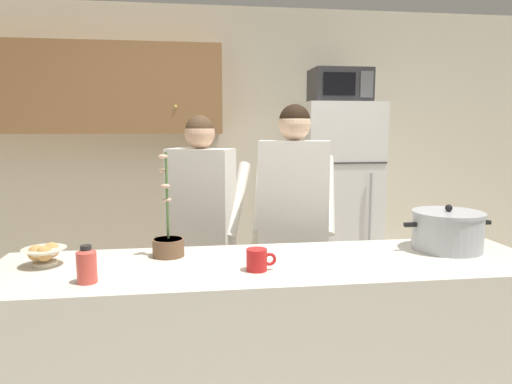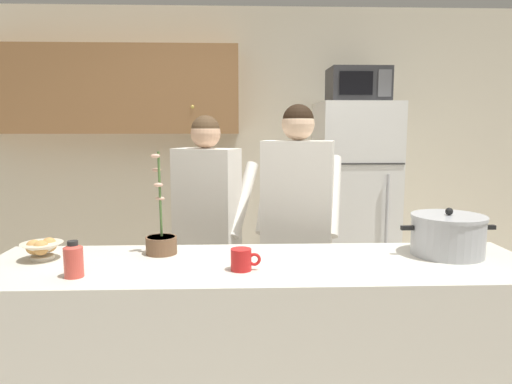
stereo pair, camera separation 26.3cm
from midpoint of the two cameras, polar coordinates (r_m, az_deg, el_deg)
name	(u,v)px [view 1 (the left image)]	position (r m, az deg, el deg)	size (l,w,h in m)	color
back_wall_unit	(200,139)	(4.29, -8.59, 6.38)	(6.00, 0.48, 2.60)	beige
kitchen_island	(272,357)	(2.32, -1.46, -19.61)	(2.51, 0.68, 0.92)	silver
refrigerator	(336,204)	(4.11, 7.99, -1.47)	(0.64, 0.68, 1.74)	white
microwave	(340,86)	(4.05, 8.35, 12.74)	(0.48, 0.37, 0.28)	#2D2D30
person_near_pot	(202,212)	(3.00, -9.18, -2.42)	(0.60, 0.56, 1.61)	#726656
person_by_sink	(294,207)	(2.86, 2.02, -1.91)	(0.58, 0.51, 1.67)	#33384C
cooking_pot	(447,231)	(2.48, 19.65, -4.50)	(0.46, 0.35, 0.23)	#ADAFB5
coffee_mug	(257,260)	(2.02, -3.59, -8.34)	(0.13, 0.09, 0.10)	red
bread_bowl	(44,255)	(2.34, -27.52, -6.86)	(0.19, 0.19, 0.10)	beige
bottle_near_edge	(87,264)	(2.02, -23.64, -8.18)	(0.08, 0.08, 0.15)	#D84C3F
potted_orchid	(168,242)	(2.29, -13.98, -6.06)	(0.15, 0.15, 0.50)	brown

